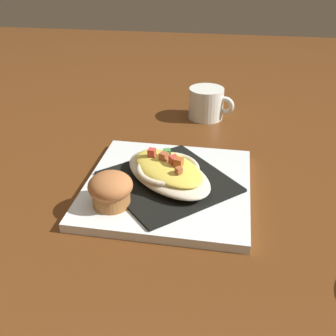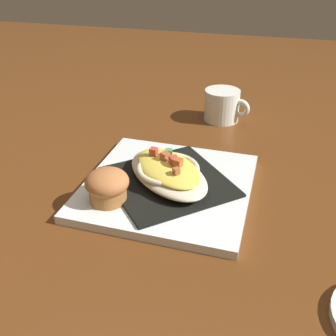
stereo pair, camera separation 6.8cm
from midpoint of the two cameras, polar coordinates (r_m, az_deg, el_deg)
The scene contains 6 objects.
ground_plane at distance 0.70m, azimuth 2.77°, elevation -3.31°, with size 2.60×2.60×0.00m, color #5C3114.
square_plate at distance 0.70m, azimuth 2.78°, elevation -2.77°, with size 0.29×0.29×0.02m, color white.
folded_napkin at distance 0.69m, azimuth 2.80°, elevation -2.04°, with size 0.19×0.19×0.01m, color black.
gratin_dish at distance 0.68m, azimuth 2.85°, elevation -0.52°, with size 0.20×0.21×0.05m.
muffin at distance 0.63m, azimuth -5.82°, elevation -2.65°, with size 0.07×0.07×0.06m.
coffee_mug at distance 0.97m, azimuth 9.89°, elevation 8.68°, with size 0.08×0.11×0.08m.
Camera 2 is at (0.56, 0.15, 0.39)m, focal length 41.93 mm.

